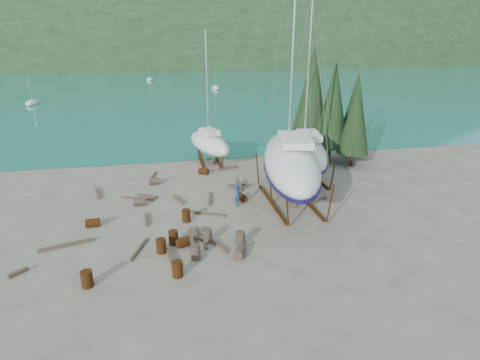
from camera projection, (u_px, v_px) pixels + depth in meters
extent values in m
plane|color=#60574B|center=(232.00, 222.00, 25.85)|extent=(600.00, 600.00, 0.00)
plane|color=teal|center=(165.00, 59.00, 315.88)|extent=(700.00, 700.00, 0.00)
ellipsoid|color=black|center=(165.00, 58.00, 320.49)|extent=(800.00, 360.00, 110.00)
cube|color=beige|center=(48.00, 64.00, 188.86)|extent=(6.00, 5.00, 4.00)
cube|color=#A54C2D|center=(47.00, 58.00, 187.90)|extent=(6.60, 5.60, 1.60)
cube|color=beige|center=(130.00, 63.00, 196.36)|extent=(6.00, 5.00, 4.00)
cube|color=#A54C2D|center=(129.00, 58.00, 195.40)|extent=(6.60, 5.60, 1.60)
cube|color=beige|center=(224.00, 63.00, 205.73)|extent=(6.00, 5.00, 4.00)
cube|color=#A54C2D|center=(223.00, 57.00, 204.77)|extent=(6.60, 5.60, 1.60)
cylinder|color=black|center=(329.00, 154.00, 38.97)|extent=(0.36, 0.36, 1.60)
cone|color=black|center=(333.00, 105.00, 37.26)|extent=(3.60, 3.60, 8.40)
cylinder|color=black|center=(351.00, 159.00, 37.45)|extent=(0.36, 0.36, 1.36)
cone|color=black|center=(356.00, 117.00, 35.99)|extent=(3.06, 3.06, 7.14)
cylinder|color=black|center=(308.00, 148.00, 40.49)|extent=(0.36, 0.36, 1.84)
cone|color=black|center=(312.00, 94.00, 38.52)|extent=(4.14, 4.14, 9.66)
cylinder|color=black|center=(351.00, 150.00, 40.48)|extent=(0.36, 0.36, 1.44)
cone|color=black|center=(355.00, 109.00, 38.94)|extent=(3.24, 3.24, 7.56)
ellipsoid|color=silver|center=(32.00, 103.00, 75.34)|extent=(2.00, 5.00, 1.40)
cylinder|color=silver|center=(29.00, 89.00, 74.36)|extent=(0.08, 0.08, 5.00)
ellipsoid|color=silver|center=(215.00, 88.00, 101.25)|extent=(2.00, 5.00, 1.40)
cylinder|color=silver|center=(215.00, 77.00, 100.28)|extent=(0.08, 0.08, 5.00)
ellipsoid|color=silver|center=(150.00, 79.00, 125.50)|extent=(2.00, 5.00, 1.40)
cylinder|color=silver|center=(149.00, 71.00, 124.53)|extent=(0.08, 0.08, 5.00)
ellipsoid|color=silver|center=(291.00, 161.00, 27.80)|extent=(6.75, 13.89, 3.12)
cube|color=#100C3E|center=(293.00, 178.00, 27.56)|extent=(0.77, 2.40, 1.00)
cube|color=silver|center=(295.00, 140.00, 26.57)|extent=(2.97, 4.38, 0.50)
cylinder|color=silver|center=(294.00, 21.00, 25.11)|extent=(0.14, 0.14, 16.03)
cube|color=#4F290D|center=(272.00, 203.00, 28.65)|extent=(0.18, 7.35, 0.20)
cube|color=#4F290D|center=(305.00, 200.00, 29.16)|extent=(0.18, 7.35, 0.20)
cube|color=brown|center=(292.00, 198.00, 28.11)|extent=(0.50, 0.80, 1.28)
ellipsoid|color=silver|center=(306.00, 151.00, 32.98)|extent=(5.11, 10.99, 2.50)
cube|color=#100C3E|center=(307.00, 161.00, 32.77)|extent=(0.62, 1.92, 1.00)
cube|color=silver|center=(309.00, 135.00, 31.98)|extent=(2.29, 3.45, 0.50)
cylinder|color=silver|center=(309.00, 59.00, 30.83)|extent=(0.14, 0.14, 12.71)
cube|color=#4F290D|center=(293.00, 179.00, 33.67)|extent=(0.18, 5.82, 0.20)
cube|color=#4F290D|center=(315.00, 178.00, 34.07)|extent=(0.18, 5.82, 0.20)
cube|color=brown|center=(306.00, 176.00, 33.25)|extent=(0.50, 0.80, 0.94)
ellipsoid|color=silver|center=(209.00, 143.00, 38.01)|extent=(4.64, 8.38, 2.06)
cube|color=#100C3E|center=(210.00, 150.00, 37.84)|extent=(0.64, 1.45, 1.00)
cube|color=silver|center=(209.00, 132.00, 37.20)|extent=(2.00, 2.69, 0.50)
cylinder|color=silver|center=(207.00, 83.00, 36.35)|extent=(0.14, 0.14, 9.60)
cube|color=#4F290D|center=(201.00, 162.00, 38.51)|extent=(0.18, 4.40, 0.20)
cube|color=#4F290D|center=(218.00, 161.00, 38.84)|extent=(0.18, 4.40, 0.20)
cube|color=brown|center=(210.00, 161.00, 38.25)|extent=(0.50, 0.80, 0.53)
imported|color=navy|center=(238.00, 195.00, 28.10)|extent=(0.46, 0.67, 1.78)
cylinder|color=#4F290D|center=(87.00, 279.00, 18.80)|extent=(0.58, 0.58, 0.88)
cylinder|color=#2D2823|center=(240.00, 252.00, 21.52)|extent=(0.92, 1.05, 0.58)
cylinder|color=#4F290D|center=(93.00, 223.00, 25.04)|extent=(0.91, 0.63, 0.58)
cylinder|color=#4F290D|center=(177.00, 269.00, 19.63)|extent=(0.58, 0.58, 0.88)
cylinder|color=#4F290D|center=(204.00, 171.00, 35.21)|extent=(1.05, 0.91, 0.58)
cylinder|color=#2D2823|center=(208.00, 236.00, 23.06)|extent=(0.58, 0.58, 0.88)
cylinder|color=#4F290D|center=(242.00, 197.00, 29.21)|extent=(0.79, 1.00, 0.58)
cylinder|color=#2D2823|center=(154.00, 181.00, 32.67)|extent=(0.90, 0.60, 0.58)
cylinder|color=#4F290D|center=(161.00, 246.00, 21.88)|extent=(0.58, 0.58, 0.88)
cylinder|color=#4F290D|center=(184.00, 242.00, 22.61)|extent=(1.04, 0.88, 0.58)
cylinder|color=#4F290D|center=(173.00, 238.00, 22.82)|extent=(0.58, 0.58, 0.88)
cylinder|color=#4F290D|center=(186.00, 216.00, 25.74)|extent=(0.58, 0.58, 0.88)
cylinder|color=#2D2823|center=(140.00, 202.00, 28.41)|extent=(0.89, 0.59, 0.58)
cylinder|color=#2D2823|center=(195.00, 252.00, 21.25)|extent=(0.58, 0.58, 0.88)
cylinder|color=#2D2823|center=(240.00, 238.00, 22.71)|extent=(0.58, 0.58, 0.88)
cube|color=brown|center=(153.00, 176.00, 34.57)|extent=(0.60, 2.41, 0.14)
cube|color=brown|center=(318.00, 201.00, 29.00)|extent=(1.90, 1.18, 0.19)
cube|color=brown|center=(98.00, 193.00, 30.55)|extent=(0.76, 2.45, 0.19)
cube|color=brown|center=(139.00, 249.00, 22.23)|extent=(0.98, 2.46, 0.15)
cube|color=brown|center=(147.00, 196.00, 29.97)|extent=(1.61, 1.01, 0.17)
cube|color=brown|center=(201.00, 238.00, 23.45)|extent=(0.49, 2.66, 0.16)
cube|color=brown|center=(228.00, 168.00, 36.68)|extent=(2.03, 0.73, 0.19)
cube|color=brown|center=(218.00, 245.00, 22.65)|extent=(1.02, 1.79, 0.17)
cube|color=brown|center=(178.00, 200.00, 29.27)|extent=(0.84, 1.76, 0.19)
cube|color=brown|center=(210.00, 199.00, 29.47)|extent=(0.53, 2.46, 0.16)
cube|color=brown|center=(207.00, 214.00, 26.87)|extent=(2.57, 1.39, 0.15)
cube|color=brown|center=(146.00, 219.00, 25.98)|extent=(0.33, 2.05, 0.17)
cube|color=brown|center=(18.00, 273.00, 19.90)|extent=(0.88, 0.84, 0.22)
cube|color=brown|center=(67.00, 245.00, 22.67)|extent=(3.07, 1.07, 0.18)
cube|color=brown|center=(137.00, 198.00, 29.54)|extent=(2.59, 1.21, 0.15)
cube|color=brown|center=(172.00, 262.00, 20.86)|extent=(0.67, 2.80, 0.23)
cube|color=brown|center=(191.00, 242.00, 23.04)|extent=(0.20, 1.80, 0.20)
cube|color=brown|center=(191.00, 239.00, 22.97)|extent=(1.80, 0.20, 0.20)
cube|color=brown|center=(191.00, 236.00, 22.91)|extent=(0.20, 1.80, 0.20)
cube|color=brown|center=(239.00, 187.00, 31.78)|extent=(0.20, 1.80, 0.20)
cube|color=brown|center=(239.00, 185.00, 31.71)|extent=(1.80, 0.20, 0.20)
cube|color=brown|center=(239.00, 183.00, 31.64)|extent=(0.20, 1.80, 0.20)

